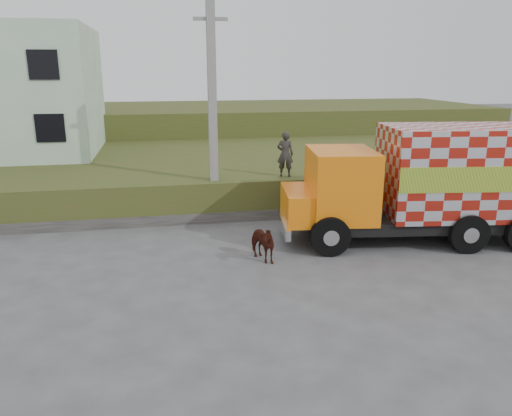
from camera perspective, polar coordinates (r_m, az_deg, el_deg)
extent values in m
plane|color=#474749|center=(15.05, 1.06, -5.98)|extent=(120.00, 120.00, 0.00)
cube|color=#37501A|center=(24.34, -3.81, 4.26)|extent=(40.00, 12.00, 1.50)
cube|color=#37501A|center=(36.03, -6.26, 9.13)|extent=(40.00, 12.00, 3.00)
cube|color=#595651|center=(18.69, -7.63, -1.11)|extent=(16.00, 0.50, 0.40)
cube|color=gray|center=(18.45, -4.98, 10.79)|extent=(0.30, 0.30, 8.00)
cube|color=gray|center=(18.45, -5.23, 20.73)|extent=(1.20, 0.12, 0.12)
cube|color=black|center=(17.47, 18.06, -1.18)|extent=(7.82, 3.43, 0.39)
cube|color=orange|center=(16.38, 9.67, 2.72)|extent=(2.33, 2.80, 2.23)
cube|color=orange|center=(16.30, 5.18, 0.41)|extent=(1.41, 2.46, 1.00)
cube|color=silver|center=(17.63, 22.57, 3.95)|extent=(5.43, 3.33, 2.89)
cube|color=yellow|center=(16.44, 24.56, 2.96)|extent=(5.08, 0.73, 0.78)
cube|color=yellow|center=(18.83, 20.82, 4.81)|extent=(5.08, 0.73, 0.78)
cube|color=silver|center=(16.42, 3.20, -1.87)|extent=(0.51, 2.56, 0.33)
cylinder|color=black|center=(15.42, 8.46, -3.20)|extent=(1.26, 0.55, 1.22)
cylinder|color=black|center=(17.81, 6.84, -0.55)|extent=(1.26, 0.55, 1.22)
cylinder|color=black|center=(16.83, 23.11, -2.71)|extent=(1.26, 0.55, 1.22)
cylinder|color=black|center=(19.05, 19.80, -0.31)|extent=(1.26, 0.55, 1.22)
cylinder|color=black|center=(19.81, 24.55, -0.22)|extent=(1.26, 0.55, 1.22)
imported|color=black|center=(14.85, 0.50, -3.95)|extent=(1.06, 1.48, 1.14)
imported|color=#322F2C|center=(19.33, 3.35, 6.17)|extent=(0.73, 0.58, 1.74)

